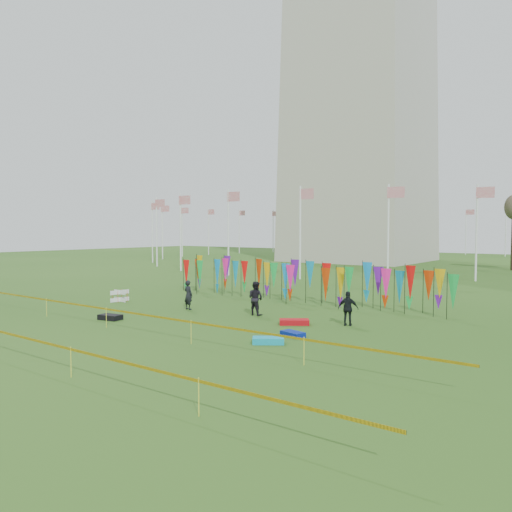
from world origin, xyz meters
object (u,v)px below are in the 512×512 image
Objects in this scene: person_left at (188,295)px; kite_bag_red at (294,322)px; box_kite at (120,296)px; kite_bag_black at (110,317)px; person_mid at (256,298)px; person_right at (348,309)px; kite_bag_turquoise at (268,340)px; kite_bag_blue at (293,334)px.

person_left is 6.84m from kite_bag_red.
kite_bag_black is (4.46, -4.02, -0.23)m from box_kite.
kite_bag_red is (6.81, -0.20, -0.66)m from person_left.
person_mid is 1.59× the size of kite_bag_black.
kite_bag_turquoise is (-0.81, -4.95, -0.65)m from person_right.
box_kite reaches higher than kite_bag_black.
kite_bag_red is at bearing 108.24° from kite_bag_turquoise.
person_mid reaches higher than box_kite.
person_mid is at bearing 161.85° from kite_bag_red.
kite_bag_turquoise is at bearing 132.84° from person_mid.
kite_bag_black is at bearing -42.01° from box_kite.
kite_bag_blue is (4.20, -3.11, -0.74)m from person_mid.
person_right is 5.06m from kite_bag_turquoise.
kite_bag_black is (-9.67, -5.40, -0.64)m from person_right.
kite_bag_red is (2.89, -0.95, -0.73)m from person_mid.
person_left reaches higher than person_right.
person_mid is 1.44× the size of kite_bag_turquoise.
kite_bag_red is (12.09, 0.17, -0.23)m from box_kite.
box_kite is 9.28m from person_mid.
person_right is 1.57× the size of kite_bag_blue.
kite_bag_blue is at bearing 12.77° from kite_bag_black.
person_left is 8.97m from kite_bag_turquoise.
box_kite is 12.09m from kite_bag_red.
kite_bag_turquoise is at bearing 60.23° from person_right.
person_right is 2.46m from kite_bag_red.
person_mid is at bearing 143.49° from kite_bag_blue.
kite_bag_turquoise is 1.58m from kite_bag_blue.
box_kite is 0.54× the size of kite_bag_red.
box_kite is 0.60× the size of kite_bag_turquoise.
person_left reaches higher than kite_bag_turquoise.
kite_bag_black is at bearing -177.08° from kite_bag_turquoise.
person_mid is 7.03m from kite_bag_black.
person_right is at bearing -168.03° from person_left.
kite_bag_red is (-1.31, 2.16, 0.02)m from kite_bag_blue.
box_kite is 5.31m from person_left.
person_right reaches higher than kite_bag_blue.
box_kite is at bearing 165.02° from kite_bag_turquoise.
kite_bag_turquoise is (13.32, -3.56, -0.23)m from box_kite.
person_left is 1.20× the size of kite_bag_red.
box_kite reaches higher than kite_bag_turquoise.
kite_bag_turquoise is at bearing 159.34° from person_left.
person_mid is at bearing 47.27° from kite_bag_black.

